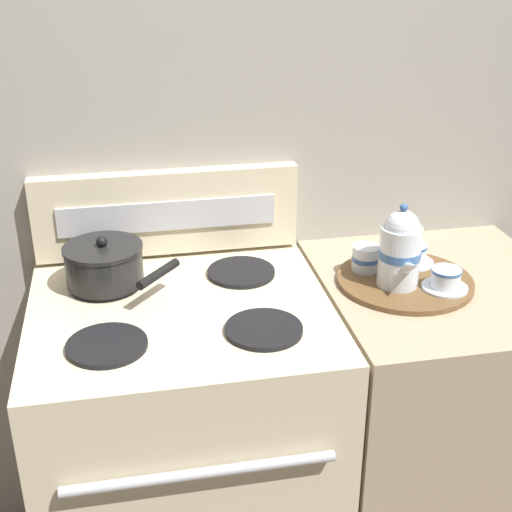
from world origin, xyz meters
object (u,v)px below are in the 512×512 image
at_px(serving_tray, 405,281).
at_px(teacup_right, 446,279).
at_px(stove, 188,461).
at_px(teacup_left, 413,254).
at_px(creamer_jug, 366,258).
at_px(teapot, 400,249).
at_px(saucepan, 105,264).

distance_m(serving_tray, teacup_right, 0.11).
xyz_separation_m(stove, serving_tray, (0.57, 0.02, 0.48)).
relative_size(teacup_left, creamer_jug, 1.56).
relative_size(teapot, teacup_left, 1.90).
bearing_deg(teacup_right, teapot, 158.31).
height_order(teapot, teacup_left, teapot).
relative_size(saucepan, teacup_right, 2.50).
distance_m(stove, teapot, 0.79).
bearing_deg(teapot, serving_tray, 41.24).
relative_size(stove, teacup_left, 8.45).
distance_m(stove, saucepan, 0.58).
bearing_deg(saucepan, teacup_left, -3.33).
height_order(teacup_right, creamer_jug, creamer_jug).
height_order(serving_tray, teacup_left, teacup_left).
xyz_separation_m(teapot, teacup_right, (0.11, -0.04, -0.07)).
xyz_separation_m(saucepan, serving_tray, (0.74, -0.13, -0.06)).
bearing_deg(stove, serving_tray, 1.69).
relative_size(stove, creamer_jug, 13.14).
xyz_separation_m(serving_tray, teacup_right, (0.07, -0.07, 0.03)).
bearing_deg(teapot, teacup_left, 52.63).
xyz_separation_m(serving_tray, teapot, (-0.03, -0.03, 0.10)).
bearing_deg(teacup_right, saucepan, 166.33).
height_order(saucepan, creamer_jug, saucepan).
xyz_separation_m(teacup_right, creamer_jug, (-0.16, 0.14, 0.01)).
relative_size(teapot, teacup_right, 1.90).
bearing_deg(serving_tray, teacup_left, 57.74).
relative_size(serving_tray, teapot, 1.60).
distance_m(saucepan, serving_tray, 0.76).
relative_size(saucepan, teapot, 1.31).
relative_size(teacup_left, teacup_right, 1.00).
xyz_separation_m(serving_tray, teacup_left, (0.05, 0.08, 0.03)).
height_order(saucepan, teacup_left, saucepan).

